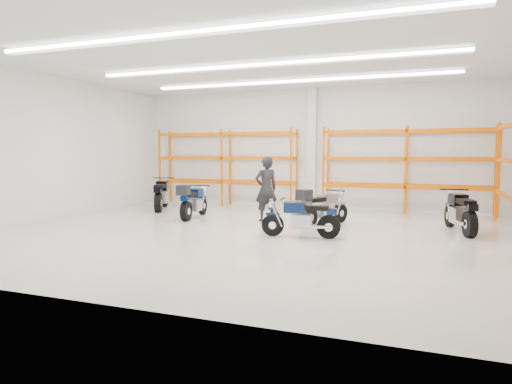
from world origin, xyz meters
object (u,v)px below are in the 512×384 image
at_px(standing_man, 266,189).
at_px(structural_column, 312,148).
at_px(motorcycle_back_b, 192,202).
at_px(motorcycle_main, 304,219).
at_px(motorcycle_back_d, 461,213).
at_px(motorcycle_back_a, 161,195).
at_px(motorcycle_back_c, 321,208).

distance_m(standing_man, structural_column, 3.99).
bearing_deg(standing_man, motorcycle_back_b, -35.26).
distance_m(motorcycle_main, structural_column, 6.37).
relative_size(motorcycle_main, motorcycle_back_b, 0.90).
height_order(motorcycle_main, motorcycle_back_d, motorcycle_back_d).
height_order(motorcycle_back_a, motorcycle_back_b, motorcycle_back_a).
bearing_deg(standing_man, structural_column, -140.77).
height_order(motorcycle_main, structural_column, structural_column).
xyz_separation_m(motorcycle_back_a, standing_man, (4.47, -1.17, 0.45)).
relative_size(motorcycle_back_a, motorcycle_back_c, 1.12).
distance_m(motorcycle_back_a, motorcycle_back_b, 2.59).
height_order(motorcycle_back_a, motorcycle_back_d, motorcycle_back_a).
height_order(motorcycle_main, motorcycle_back_b, motorcycle_back_b).
height_order(motorcycle_back_d, standing_man, standing_man).
bearing_deg(motorcycle_back_c, motorcycle_back_b, 179.74).
bearing_deg(motorcycle_back_d, standing_man, 178.78).
bearing_deg(motorcycle_back_a, motorcycle_back_b, -35.56).
relative_size(motorcycle_back_a, motorcycle_back_b, 1.02).
bearing_deg(structural_column, motorcycle_back_a, -152.53).
relative_size(motorcycle_back_a, standing_man, 1.12).
bearing_deg(motorcycle_back_d, motorcycle_main, -150.08).
relative_size(motorcycle_back_b, standing_man, 1.10).
distance_m(motorcycle_back_a, structural_column, 5.86).
bearing_deg(motorcycle_back_b, motorcycle_back_a, 144.44).
height_order(motorcycle_back_b, motorcycle_back_d, motorcycle_back_b).
xyz_separation_m(standing_man, structural_column, (0.50, 3.76, 1.26)).
xyz_separation_m(motorcycle_back_d, standing_man, (-5.44, 0.12, 0.47)).
distance_m(motorcycle_back_c, structural_column, 4.64).
height_order(motorcycle_back_c, standing_man, standing_man).
xyz_separation_m(motorcycle_main, motorcycle_back_d, (3.66, 2.10, 0.07)).
bearing_deg(motorcycle_main, standing_man, 128.82).
xyz_separation_m(motorcycle_main, standing_man, (-1.79, 2.22, 0.54)).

